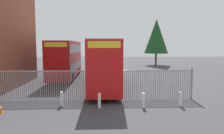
{
  "coord_description": "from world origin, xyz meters",
  "views": [
    {
      "loc": [
        -0.82,
        -15.43,
        3.98
      ],
      "look_at": [
        0.0,
        4.0,
        2.0
      ],
      "focal_mm": 35.01,
      "sensor_mm": 36.0,
      "label": 1
    }
  ],
  "objects_px": {
    "bollard_center_front": "(99,100)",
    "traffic_cone_by_gate": "(0,108)",
    "double_decker_bus_behind_fence_left": "(66,58)",
    "bollard_far_right": "(180,99)",
    "double_decker_bus_near_gate": "(104,62)",
    "bollard_near_right": "(143,100)",
    "bollard_near_left": "(62,99)"
  },
  "relations": [
    {
      "from": "bollard_near_left",
      "to": "bollard_center_front",
      "type": "height_order",
      "value": "same"
    },
    {
      "from": "bollard_center_front",
      "to": "bollard_near_right",
      "type": "height_order",
      "value": "same"
    },
    {
      "from": "double_decker_bus_behind_fence_left",
      "to": "bollard_center_front",
      "type": "height_order",
      "value": "double_decker_bus_behind_fence_left"
    },
    {
      "from": "bollard_near_left",
      "to": "bollard_center_front",
      "type": "relative_size",
      "value": 1.0
    },
    {
      "from": "bollard_near_left",
      "to": "bollard_near_right",
      "type": "distance_m",
      "value": 5.26
    },
    {
      "from": "double_decker_bus_near_gate",
      "to": "double_decker_bus_behind_fence_left",
      "type": "relative_size",
      "value": 1.0
    },
    {
      "from": "bollard_center_front",
      "to": "bollard_far_right",
      "type": "xyz_separation_m",
      "value": [
        5.23,
        0.12,
        0.0
      ]
    },
    {
      "from": "double_decker_bus_behind_fence_left",
      "to": "bollard_near_left",
      "type": "distance_m",
      "value": 12.36
    },
    {
      "from": "bollard_near_left",
      "to": "traffic_cone_by_gate",
      "type": "bearing_deg",
      "value": -158.13
    },
    {
      "from": "bollard_far_right",
      "to": "traffic_cone_by_gate",
      "type": "relative_size",
      "value": 1.61
    },
    {
      "from": "double_decker_bus_behind_fence_left",
      "to": "bollard_near_right",
      "type": "bearing_deg",
      "value": -61.21
    },
    {
      "from": "double_decker_bus_near_gate",
      "to": "bollard_near_right",
      "type": "height_order",
      "value": "double_decker_bus_near_gate"
    },
    {
      "from": "double_decker_bus_behind_fence_left",
      "to": "bollard_far_right",
      "type": "xyz_separation_m",
      "value": [
        9.4,
        -12.45,
        -1.95
      ]
    },
    {
      "from": "bollard_center_front",
      "to": "bollard_far_right",
      "type": "relative_size",
      "value": 1.0
    },
    {
      "from": "double_decker_bus_near_gate",
      "to": "traffic_cone_by_gate",
      "type": "distance_m",
      "value": 9.44
    },
    {
      "from": "bollard_center_front",
      "to": "traffic_cone_by_gate",
      "type": "height_order",
      "value": "bollard_center_front"
    },
    {
      "from": "double_decker_bus_near_gate",
      "to": "bollard_center_front",
      "type": "xyz_separation_m",
      "value": [
        -0.33,
        -6.03,
        -1.95
      ]
    },
    {
      "from": "bollard_far_right",
      "to": "bollard_near_left",
      "type": "bearing_deg",
      "value": 177.22
    },
    {
      "from": "bollard_near_left",
      "to": "traffic_cone_by_gate",
      "type": "xyz_separation_m",
      "value": [
        -3.33,
        -1.33,
        -0.19
      ]
    },
    {
      "from": "double_decker_bus_near_gate",
      "to": "traffic_cone_by_gate",
      "type": "xyz_separation_m",
      "value": [
        -6.1,
        -6.88,
        -2.13
      ]
    },
    {
      "from": "double_decker_bus_behind_fence_left",
      "to": "bollard_far_right",
      "type": "distance_m",
      "value": 15.73
    },
    {
      "from": "double_decker_bus_behind_fence_left",
      "to": "bollard_center_front",
      "type": "distance_m",
      "value": 13.39
    },
    {
      "from": "double_decker_bus_near_gate",
      "to": "bollard_near_left",
      "type": "relative_size",
      "value": 11.38
    },
    {
      "from": "double_decker_bus_near_gate",
      "to": "bollard_far_right",
      "type": "distance_m",
      "value": 7.92
    },
    {
      "from": "double_decker_bus_behind_fence_left",
      "to": "bollard_center_front",
      "type": "bearing_deg",
      "value": -71.63
    },
    {
      "from": "double_decker_bus_near_gate",
      "to": "bollard_center_front",
      "type": "height_order",
      "value": "double_decker_bus_near_gate"
    },
    {
      "from": "traffic_cone_by_gate",
      "to": "bollard_center_front",
      "type": "bearing_deg",
      "value": 8.32
    },
    {
      "from": "bollard_far_right",
      "to": "bollard_near_right",
      "type": "bearing_deg",
      "value": -175.29
    },
    {
      "from": "double_decker_bus_behind_fence_left",
      "to": "bollard_near_right",
      "type": "xyz_separation_m",
      "value": [
        6.95,
        -12.65,
        -1.95
      ]
    },
    {
      "from": "traffic_cone_by_gate",
      "to": "double_decker_bus_behind_fence_left",
      "type": "bearing_deg",
      "value": 83.19
    },
    {
      "from": "double_decker_bus_near_gate",
      "to": "bollard_near_left",
      "type": "height_order",
      "value": "double_decker_bus_near_gate"
    },
    {
      "from": "double_decker_bus_behind_fence_left",
      "to": "double_decker_bus_near_gate",
      "type": "bearing_deg",
      "value": -55.45
    }
  ]
}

